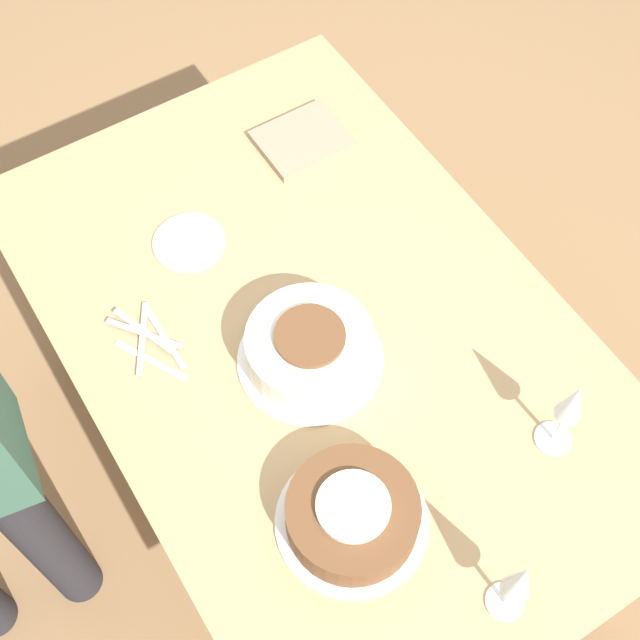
{
  "coord_description": "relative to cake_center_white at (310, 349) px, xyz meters",
  "views": [
    {
      "loc": [
        0.77,
        -0.49,
        2.29
      ],
      "look_at": [
        0.0,
        0.0,
        0.78
      ],
      "focal_mm": 50.0,
      "sensor_mm": 36.0,
      "label": 1
    }
  ],
  "objects": [
    {
      "name": "cake_front_chocolate",
      "position": [
        0.32,
        -0.11,
        -0.0
      ],
      "size": [
        0.28,
        0.28,
        0.09
      ],
      "color": "white",
      "rests_on": "dining_table"
    },
    {
      "name": "fork_pile",
      "position": [
        -0.21,
        -0.25,
        -0.04
      ],
      "size": [
        0.22,
        0.12,
        0.01
      ],
      "color": "silver",
      "rests_on": "dining_table"
    },
    {
      "name": "dining_table",
      "position": [
        -0.04,
        0.05,
        -0.15
      ],
      "size": [
        1.48,
        0.94,
        0.73
      ],
      "color": "tan",
      "rests_on": "ground_plane"
    },
    {
      "name": "napkin_stack",
      "position": [
        -0.5,
        0.29,
        -0.04
      ],
      "size": [
        0.16,
        0.2,
        0.02
      ],
      "color": "gray",
      "rests_on": "dining_table"
    },
    {
      "name": "wine_glass_near",
      "position": [
        0.58,
        0.03,
        0.09
      ],
      "size": [
        0.07,
        0.07,
        0.2
      ],
      "color": "silver",
      "rests_on": "dining_table"
    },
    {
      "name": "dessert_plate_left",
      "position": [
        -0.38,
        -0.07,
        -0.04
      ],
      "size": [
        0.16,
        0.16,
        0.01
      ],
      "color": "beige",
      "rests_on": "dining_table"
    },
    {
      "name": "ground_plane",
      "position": [
        -0.04,
        0.05,
        -0.77
      ],
      "size": [
        12.0,
        12.0,
        0.0
      ],
      "primitive_type": "plane",
      "color": "#8E6B47"
    },
    {
      "name": "wine_glass_far",
      "position": [
        0.39,
        0.3,
        0.1
      ],
      "size": [
        0.07,
        0.07,
        0.22
      ],
      "color": "silver",
      "rests_on": "dining_table"
    },
    {
      "name": "cake_center_white",
      "position": [
        0.0,
        0.0,
        0.0
      ],
      "size": [
        0.29,
        0.29,
        0.1
      ],
      "color": "white",
      "rests_on": "dining_table"
    }
  ]
}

